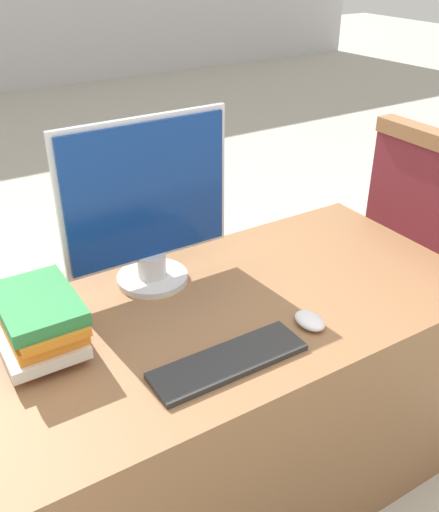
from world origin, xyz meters
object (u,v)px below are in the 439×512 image
object	(u,v)px
keyboard	(229,361)
book_stack	(40,322)
monitor	(147,206)
mouse	(310,321)

from	to	relation	value
keyboard	book_stack	distance (m)	0.49
monitor	keyboard	size ratio (longest dim) A/B	1.28
mouse	book_stack	world-z (taller)	book_stack
monitor	book_stack	xyz separation A→B (m)	(-0.38, -0.15, -0.17)
mouse	book_stack	bearing A→B (deg)	155.82
monitor	mouse	size ratio (longest dim) A/B	5.23
monitor	mouse	distance (m)	0.56
monitor	book_stack	bearing A→B (deg)	-158.98
monitor	keyboard	distance (m)	0.51
monitor	keyboard	bearing A→B (deg)	-91.36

